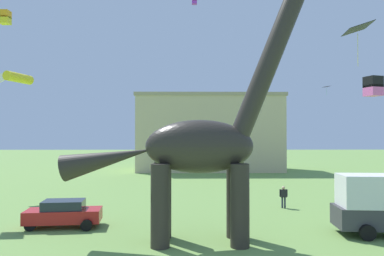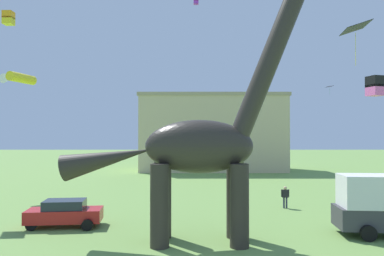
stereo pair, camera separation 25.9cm
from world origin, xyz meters
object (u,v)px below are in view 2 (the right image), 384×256
at_px(dinosaur_sculpture, 198,147).
at_px(person_strolling_adult, 285,195).
at_px(parked_sedan_left, 65,213).
at_px(kite_trailing, 376,86).
at_px(kite_mid_center, 196,1).
at_px(kite_high_right, 18,78).
at_px(kite_apex, 356,28).
at_px(kite_far_left, 330,86).
at_px(kite_near_low, 9,18).

bearing_deg(dinosaur_sculpture, person_strolling_adult, 45.64).
height_order(parked_sedan_left, kite_trailing, kite_trailing).
xyz_separation_m(kite_mid_center, kite_high_right, (-15.94, 4.21, -5.54)).
xyz_separation_m(dinosaur_sculpture, kite_trailing, (12.64, 7.73, 4.02)).
distance_m(kite_trailing, kite_high_right, 29.53).
bearing_deg(kite_apex, parked_sedan_left, 141.93).
height_order(parked_sedan_left, kite_high_right, kite_high_right).
bearing_deg(kite_far_left, dinosaur_sculpture, -125.07).
height_order(person_strolling_adult, kite_near_low, kite_near_low).
bearing_deg(kite_trailing, kite_apex, -117.92).
bearing_deg(parked_sedan_left, kite_far_left, 31.40).
bearing_deg(kite_apex, kite_near_low, 131.90).
bearing_deg(person_strolling_adult, kite_mid_center, -90.48).
distance_m(parked_sedan_left, kite_apex, 17.90).
bearing_deg(dinosaur_sculpture, kite_mid_center, 82.33).
height_order(parked_sedan_left, kite_apex, kite_apex).
bearing_deg(kite_trailing, dinosaur_sculpture, -148.54).
bearing_deg(dinosaur_sculpture, kite_near_low, 126.05).
xyz_separation_m(person_strolling_adult, kite_apex, (-1.51, -15.40, 7.79)).
relative_size(kite_high_right, kite_near_low, 2.26).
relative_size(person_strolling_adult, kite_apex, 1.17).
bearing_deg(parked_sedan_left, kite_high_right, 118.48).
height_order(kite_trailing, kite_high_right, kite_high_right).
bearing_deg(kite_high_right, kite_near_low, 123.51).
distance_m(person_strolling_adult, kite_near_low, 32.98).
distance_m(kite_high_right, kite_apex, 30.26).
xyz_separation_m(dinosaur_sculpture, kite_apex, (4.96, -6.77, 4.01)).
relative_size(parked_sedan_left, kite_far_left, 4.71).
distance_m(kite_mid_center, kite_high_right, 17.39).
bearing_deg(parked_sedan_left, dinosaur_sculpture, -28.24).
bearing_deg(parked_sedan_left, person_strolling_adult, 15.21).
bearing_deg(dinosaur_sculpture, kite_trailing, 23.91).
bearing_deg(person_strolling_adult, kite_high_right, -87.38).
height_order(kite_far_left, kite_apex, kite_far_left).
height_order(kite_trailing, kite_near_low, kite_near_low).
xyz_separation_m(dinosaur_sculpture, kite_high_right, (-15.92, 15.08, 5.65)).
distance_m(kite_mid_center, kite_near_low, 21.79).
height_order(kite_apex, kite_near_low, kite_near_low).
bearing_deg(person_strolling_adult, kite_near_low, -95.83).
bearing_deg(kite_trailing, kite_near_low, 158.38).
bearing_deg(kite_far_left, kite_mid_center, -147.69).
bearing_deg(kite_far_left, kite_apex, -108.41).
bearing_deg(person_strolling_adult, kite_apex, 13.10).
bearing_deg(kite_apex, kite_trailing, 62.08).
bearing_deg(kite_high_right, kite_trailing, -14.43).
distance_m(kite_apex, kite_near_low, 37.63).
xyz_separation_m(kite_apex, kite_near_low, (-24.44, 27.23, 8.77)).
bearing_deg(kite_far_left, person_strolling_adult, -123.63).
bearing_deg(kite_far_left, parked_sedan_left, -142.50).
distance_m(dinosaur_sculpture, kite_mid_center, 15.60).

